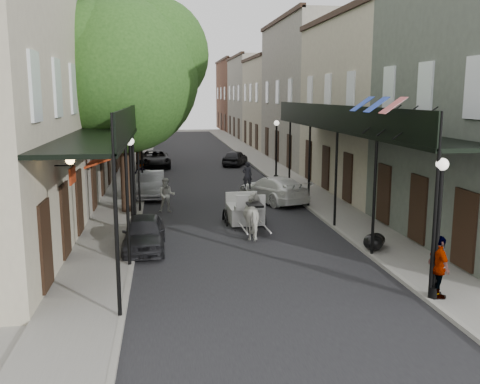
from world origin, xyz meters
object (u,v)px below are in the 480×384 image
object	(u,v)px
lamppost_left	(131,184)
car_left_near	(144,233)
tree_far	(142,88)
horse	(255,216)
pedestrian_sidewalk_left	(141,173)
pedestrian_sidewalk_right	(439,267)
tree_near	(131,70)
lamppost_right_far	(276,149)
carriage	(243,197)
lamppost_right_near	(438,227)
car_right_near	(273,189)
car_right_far	(235,158)
car_left_far	(155,159)
car_left_mid	(150,184)
pedestrian_walking	(167,195)

from	to	relation	value
lamppost_left	car_left_near	xyz separation A→B (m)	(0.50, -2.00, -1.44)
tree_far	horse	size ratio (longest dim) A/B	4.45
pedestrian_sidewalk_left	pedestrian_sidewalk_right	xyz separation A→B (m)	(8.40, -18.74, 0.06)
tree_near	tree_far	bearing A→B (deg)	90.19
lamppost_right_far	pedestrian_sidewalk_right	size ratio (longest dim) A/B	2.22
pedestrian_sidewalk_left	carriage	bearing A→B (deg)	112.19
horse	lamppost_right_near	bearing A→B (deg)	114.40
tree_near	pedestrian_sidewalk_left	distance (m)	8.62
lamppost_right_near	car_left_near	bearing A→B (deg)	142.07
lamppost_right_near	lamppost_right_far	world-z (taller)	same
tree_far	car_left_near	distance (m)	20.85
tree_far	car_right_near	size ratio (longest dim) A/B	1.88
pedestrian_sidewalk_left	car_right_far	xyz separation A→B (m)	(6.80, 9.35, -0.30)
lamppost_left	pedestrian_sidewalk_right	distance (m)	11.58
car_right_near	car_left_far	bearing A→B (deg)	-88.91
lamppost_left	car_left_mid	distance (m)	8.13
carriage	car_left_near	distance (m)	5.55
lamppost_right_near	car_left_mid	xyz separation A→B (m)	(-7.70, 16.00, -1.37)
tree_near	car_left_far	world-z (taller)	tree_near
car_right_near	pedestrian_walking	bearing A→B (deg)	-5.00
lamppost_right_far	car_left_near	distance (m)	16.04
lamppost_left	car_right_far	bearing A→B (deg)	71.55
lamppost_right_near	pedestrian_walking	distance (m)	13.92
tree_far	car_right_near	bearing A→B (deg)	-61.25
horse	car_left_far	bearing A→B (deg)	-80.71
lamppost_right_near	car_left_far	world-z (taller)	lamppost_right_near
lamppost_left	horse	distance (m)	4.89
carriage	pedestrian_walking	bearing A→B (deg)	142.76
car_left_near	car_right_near	bearing A→B (deg)	51.83
pedestrian_sidewalk_left	pedestrian_sidewalk_right	distance (m)	20.53
pedestrian_sidewalk_left	car_left_near	xyz separation A→B (m)	(0.60, -12.74, -0.29)
car_left_mid	car_right_far	distance (m)	13.59
carriage	pedestrian_sidewalk_left	size ratio (longest dim) A/B	1.75
tree_near	car_left_near	size ratio (longest dim) A/B	2.69
car_left_far	car_left_near	bearing A→B (deg)	-93.97
tree_far	pedestrian_walking	xyz separation A→B (m)	(1.48, -14.13, -5.03)
lamppost_right_far	car_left_far	xyz separation A→B (m)	(-7.60, 7.90, -1.41)
car_left_far	car_right_near	size ratio (longest dim) A/B	1.00
carriage	car_right_near	distance (m)	4.52
tree_near	car_right_near	distance (m)	9.08
lamppost_right_near	lamppost_right_far	bearing A→B (deg)	90.00
horse	tree_far	bearing A→B (deg)	-77.60
carriage	car_left_near	xyz separation A→B (m)	(-4.08, -3.73, -0.45)
tree_far	horse	world-z (taller)	tree_far
car_left_near	car_right_near	xyz separation A→B (m)	(6.20, 7.70, 0.05)
tree_near	car_left_near	bearing A→B (deg)	-84.48
tree_near	carriage	xyz separation A→B (m)	(4.68, -2.45, -5.43)
pedestrian_walking	car_right_far	world-z (taller)	pedestrian_walking
lamppost_right_far	car_left_mid	xyz separation A→B (m)	(-7.70, -4.00, -1.37)
tree_far	lamppost_left	distance (m)	18.57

